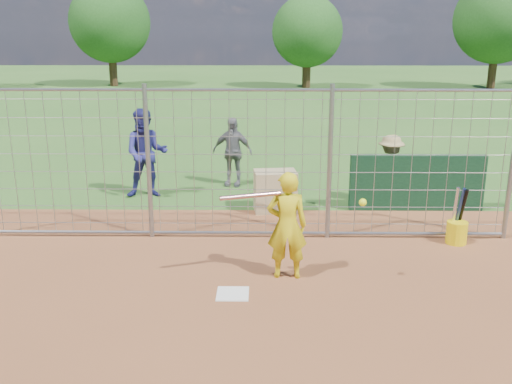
{
  "coord_description": "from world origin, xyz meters",
  "views": [
    {
      "loc": [
        0.4,
        -7.17,
        3.43
      ],
      "look_at": [
        0.3,
        0.8,
        1.15
      ],
      "focal_mm": 40.0,
      "sensor_mm": 36.0,
      "label": 1
    }
  ],
  "objects_px": {
    "batter": "(287,226)",
    "bystander_a": "(146,153)",
    "bystander_b": "(232,152)",
    "bucket_with_bats": "(457,229)",
    "equipment_bin": "(275,191)",
    "bystander_c": "(390,170)"
  },
  "relations": [
    {
      "from": "bystander_b",
      "to": "equipment_bin",
      "type": "height_order",
      "value": "bystander_b"
    },
    {
      "from": "bystander_a",
      "to": "bystander_c",
      "type": "relative_size",
      "value": 1.31
    },
    {
      "from": "bystander_b",
      "to": "batter",
      "type": "bearing_deg",
      "value": -65.3
    },
    {
      "from": "bystander_c",
      "to": "bystander_a",
      "type": "bearing_deg",
      "value": -27.41
    },
    {
      "from": "bystander_c",
      "to": "equipment_bin",
      "type": "bearing_deg",
      "value": -10.18
    },
    {
      "from": "bystander_a",
      "to": "bucket_with_bats",
      "type": "relative_size",
      "value": 1.92
    },
    {
      "from": "batter",
      "to": "bystander_a",
      "type": "distance_m",
      "value": 4.92
    },
    {
      "from": "bystander_a",
      "to": "equipment_bin",
      "type": "distance_m",
      "value": 2.89
    },
    {
      "from": "bystander_a",
      "to": "equipment_bin",
      "type": "xyz_separation_m",
      "value": [
        2.68,
        -0.96,
        -0.54
      ]
    },
    {
      "from": "bystander_b",
      "to": "bystander_a",
      "type": "bearing_deg",
      "value": -138.89
    },
    {
      "from": "bystander_c",
      "to": "bucket_with_bats",
      "type": "xyz_separation_m",
      "value": [
        0.67,
        -2.2,
        -0.47
      ]
    },
    {
      "from": "batter",
      "to": "bystander_a",
      "type": "bearing_deg",
      "value": -55.3
    },
    {
      "from": "bystander_a",
      "to": "bystander_b",
      "type": "height_order",
      "value": "bystander_a"
    },
    {
      "from": "batter",
      "to": "bucket_with_bats",
      "type": "height_order",
      "value": "batter"
    },
    {
      "from": "bystander_a",
      "to": "bystander_b",
      "type": "relative_size",
      "value": 1.2
    },
    {
      "from": "bystander_a",
      "to": "equipment_bin",
      "type": "relative_size",
      "value": 2.34
    },
    {
      "from": "batter",
      "to": "bystander_a",
      "type": "xyz_separation_m",
      "value": [
        -2.78,
        4.06,
        0.16
      ]
    },
    {
      "from": "batter",
      "to": "bucket_with_bats",
      "type": "xyz_separation_m",
      "value": [
        2.87,
        1.37,
        -0.53
      ]
    },
    {
      "from": "bystander_a",
      "to": "bucket_with_bats",
      "type": "distance_m",
      "value": 6.3
    },
    {
      "from": "equipment_bin",
      "to": "bystander_b",
      "type": "bearing_deg",
      "value": 109.65
    },
    {
      "from": "bystander_c",
      "to": "bucket_with_bats",
      "type": "distance_m",
      "value": 2.35
    },
    {
      "from": "bystander_b",
      "to": "bystander_c",
      "type": "xyz_separation_m",
      "value": [
        3.24,
        -1.41,
        -0.07
      ]
    }
  ]
}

